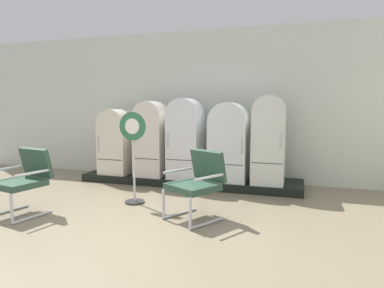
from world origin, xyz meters
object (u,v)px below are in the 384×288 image
(refrigerator_2, at_px, (185,136))
(refrigerator_3, at_px, (229,140))
(refrigerator_4, at_px, (269,137))
(sign_stand, at_px, (133,159))
(armchair_left, at_px, (24,177))
(armchair_right, at_px, (198,181))
(refrigerator_1, at_px, (152,136))
(refrigerator_0, at_px, (117,140))

(refrigerator_2, xyz_separation_m, refrigerator_3, (0.87, 0.04, -0.05))
(refrigerator_4, distance_m, sign_stand, 2.50)
(armchair_left, distance_m, sign_stand, 1.61)
(armchair_right, height_order, sign_stand, sign_stand)
(refrigerator_3, bearing_deg, refrigerator_1, -178.70)
(refrigerator_1, bearing_deg, refrigerator_4, 0.13)
(refrigerator_2, relative_size, refrigerator_4, 0.97)
(refrigerator_2, distance_m, sign_stand, 1.52)
(refrigerator_1, bearing_deg, armchair_right, -50.08)
(refrigerator_3, xyz_separation_m, refrigerator_4, (0.74, -0.03, 0.08))
(refrigerator_1, xyz_separation_m, armchair_left, (-0.93, -2.42, -0.42))
(refrigerator_0, relative_size, refrigerator_1, 0.89)
(refrigerator_2, distance_m, refrigerator_4, 1.62)
(refrigerator_3, distance_m, armchair_left, 3.55)
(refrigerator_3, height_order, armchair_right, refrigerator_3)
(refrigerator_1, distance_m, refrigerator_3, 1.61)
(refrigerator_4, relative_size, armchair_left, 1.70)
(refrigerator_2, bearing_deg, sign_stand, -105.28)
(refrigerator_0, bearing_deg, refrigerator_3, 0.08)
(refrigerator_0, bearing_deg, armchair_left, -92.63)
(refrigerator_2, bearing_deg, armchair_right, -66.28)
(armchair_right, bearing_deg, refrigerator_3, 88.18)
(refrigerator_3, height_order, sign_stand, refrigerator_3)
(armchair_right, relative_size, sign_stand, 0.64)
(refrigerator_1, distance_m, refrigerator_4, 2.35)
(refrigerator_1, bearing_deg, refrigerator_0, 177.66)
(refrigerator_3, height_order, armchair_left, refrigerator_3)
(refrigerator_1, distance_m, sign_stand, 1.50)
(refrigerator_3, distance_m, sign_stand, 1.96)
(armchair_left, bearing_deg, refrigerator_0, 87.37)
(refrigerator_0, xyz_separation_m, armchair_left, (-0.11, -2.46, -0.33))
(armchair_left, height_order, armchair_right, same)
(refrigerator_0, bearing_deg, refrigerator_1, -2.34)
(refrigerator_4, height_order, armchair_right, refrigerator_4)
(refrigerator_3, xyz_separation_m, armchair_right, (-0.06, -1.89, -0.40))
(refrigerator_1, relative_size, armchair_right, 1.60)
(refrigerator_2, xyz_separation_m, sign_stand, (-0.39, -1.44, -0.26))
(refrigerator_3, bearing_deg, refrigerator_4, -2.40)
(refrigerator_2, bearing_deg, refrigerator_4, 0.19)
(refrigerator_2, bearing_deg, armchair_left, -124.41)
(refrigerator_2, height_order, sign_stand, refrigerator_2)
(refrigerator_3, relative_size, armchair_right, 1.57)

